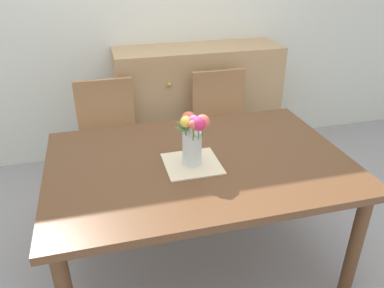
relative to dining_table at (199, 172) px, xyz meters
The scene contains 7 objects.
ground_plane 0.65m from the dining_table, ahead, with size 12.00×12.00×0.00m, color #939399.
dining_table is the anchor object (origin of this frame).
chair_left 0.99m from the dining_table, 116.45° to the left, with size 0.42×0.42×0.90m.
chair_right 0.99m from the dining_table, 63.55° to the left, with size 0.42×0.42×0.90m.
dresser 1.39m from the dining_table, 74.53° to the left, with size 1.40×0.47×1.00m.
placemat 0.10m from the dining_table, 141.56° to the right, with size 0.28×0.28×0.01m, color beige.
flower_vase 0.26m from the dining_table, 132.32° to the right, with size 0.16×0.17×0.29m.
Camera 1 is at (-0.48, -1.67, 1.73)m, focal length 35.21 mm.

